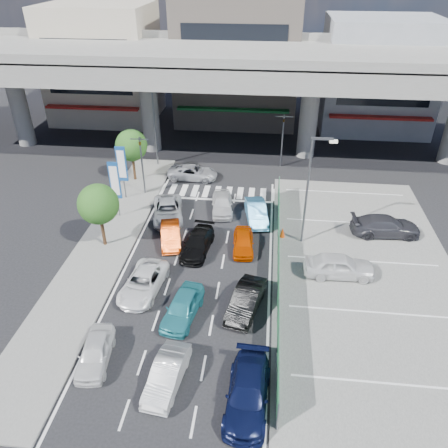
# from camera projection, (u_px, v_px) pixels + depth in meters

# --- Properties ---
(ground) EXTENTS (120.00, 120.00, 0.00)m
(ground) POSITION_uv_depth(u_px,v_px,m) (192.00, 289.00, 27.30)
(ground) COLOR black
(ground) RESTS_ON ground
(parking_lot) EXTENTS (12.00, 28.00, 0.06)m
(parking_lot) POSITION_uv_depth(u_px,v_px,m) (367.00, 280.00, 27.96)
(parking_lot) COLOR #585755
(parking_lot) RESTS_ON ground
(sidewalk_left) EXTENTS (4.00, 30.00, 0.12)m
(sidewalk_left) POSITION_uv_depth(u_px,v_px,m) (105.00, 245.00, 31.28)
(sidewalk_left) COLOR #585755
(sidewalk_left) RESTS_ON ground
(fence_run) EXTENTS (0.16, 22.00, 1.80)m
(fence_run) POSITION_uv_depth(u_px,v_px,m) (278.00, 273.00, 27.18)
(fence_run) COLOR #216238
(fence_run) RESTS_ON ground
(expressway) EXTENTS (64.00, 14.00, 10.75)m
(expressway) POSITION_uv_depth(u_px,v_px,m) (228.00, 66.00, 41.18)
(expressway) COLOR slate
(expressway) RESTS_ON ground
(building_west) EXTENTS (12.00, 10.90, 13.00)m
(building_west) POSITION_uv_depth(u_px,v_px,m) (104.00, 64.00, 52.25)
(building_west) COLOR #ACA18A
(building_west) RESTS_ON ground
(building_center) EXTENTS (14.00, 10.90, 15.00)m
(building_center) POSITION_uv_depth(u_px,v_px,m) (237.00, 56.00, 51.10)
(building_center) COLOR gray
(building_center) RESTS_ON ground
(building_east) EXTENTS (12.00, 10.90, 12.00)m
(building_east) POSITION_uv_depth(u_px,v_px,m) (377.00, 75.00, 49.59)
(building_east) COLOR gray
(building_east) RESTS_ON ground
(traffic_light_left) EXTENTS (1.60, 1.24, 5.20)m
(traffic_light_left) POSITION_uv_depth(u_px,v_px,m) (141.00, 151.00, 35.89)
(traffic_light_left) COLOR #595B60
(traffic_light_left) RESTS_ON ground
(traffic_light_right) EXTENTS (1.60, 1.24, 5.20)m
(traffic_light_right) POSITION_uv_depth(u_px,v_px,m) (283.00, 128.00, 40.71)
(traffic_light_right) COLOR #595B60
(traffic_light_right) RESTS_ON ground
(street_lamp_right) EXTENTS (1.65, 0.22, 8.00)m
(street_lamp_right) POSITION_uv_depth(u_px,v_px,m) (311.00, 183.00, 29.16)
(street_lamp_right) COLOR #595B60
(street_lamp_right) RESTS_ON ground
(street_lamp_left) EXTENTS (1.65, 0.22, 8.00)m
(street_lamp_left) POSITION_uv_depth(u_px,v_px,m) (156.00, 118.00, 40.51)
(street_lamp_left) COLOR #595B60
(street_lamp_left) RESTS_ON ground
(signboard_near) EXTENTS (0.80, 0.14, 4.70)m
(signboard_near) POSITION_uv_depth(u_px,v_px,m) (115.00, 182.00, 33.07)
(signboard_near) COLOR #595B60
(signboard_near) RESTS_ON ground
(signboard_far) EXTENTS (0.80, 0.14, 4.70)m
(signboard_far) POSITION_uv_depth(u_px,v_px,m) (122.00, 166.00, 35.63)
(signboard_far) COLOR #595B60
(signboard_far) RESTS_ON ground
(tree_near) EXTENTS (2.80, 2.80, 4.80)m
(tree_near) POSITION_uv_depth(u_px,v_px,m) (98.00, 204.00, 29.51)
(tree_near) COLOR #382314
(tree_near) RESTS_ON ground
(tree_far) EXTENTS (2.80, 2.80, 4.80)m
(tree_far) POSITION_uv_depth(u_px,v_px,m) (131.00, 146.00, 38.43)
(tree_far) COLOR #382314
(tree_far) RESTS_ON ground
(van_white_back_left) EXTENTS (1.89, 3.84, 1.26)m
(van_white_back_left) POSITION_uv_depth(u_px,v_px,m) (95.00, 352.00, 22.15)
(van_white_back_left) COLOR silver
(van_white_back_left) RESTS_ON ground
(hatch_white_back_mid) EXTENTS (1.83, 4.01, 1.28)m
(hatch_white_back_mid) POSITION_uv_depth(u_px,v_px,m) (167.00, 374.00, 20.99)
(hatch_white_back_mid) COLOR beige
(hatch_white_back_mid) RESTS_ON ground
(minivan_navy_back) EXTENTS (2.14, 4.84, 1.38)m
(minivan_navy_back) POSITION_uv_depth(u_px,v_px,m) (248.00, 393.00, 20.04)
(minivan_navy_back) COLOR black
(minivan_navy_back) RESTS_ON ground
(sedan_white_mid_left) EXTENTS (2.58, 4.77, 1.27)m
(sedan_white_mid_left) POSITION_uv_depth(u_px,v_px,m) (143.00, 283.00, 26.80)
(sedan_white_mid_left) COLOR white
(sedan_white_mid_left) RESTS_ON ground
(taxi_teal_mid) EXTENTS (2.28, 4.26, 1.38)m
(taxi_teal_mid) POSITION_uv_depth(u_px,v_px,m) (183.00, 307.00, 24.88)
(taxi_teal_mid) COLOR teal
(taxi_teal_mid) RESTS_ON ground
(hatch_black_mid_right) EXTENTS (2.37, 4.38, 1.37)m
(hatch_black_mid_right) POSITION_uv_depth(u_px,v_px,m) (246.00, 301.00, 25.35)
(hatch_black_mid_right) COLOR black
(hatch_black_mid_right) RESTS_ON ground
(taxi_orange_left) EXTENTS (2.17, 4.00, 1.25)m
(taxi_orange_left) POSITION_uv_depth(u_px,v_px,m) (171.00, 235.00, 31.32)
(taxi_orange_left) COLOR #BE3706
(taxi_orange_left) RESTS_ON ground
(sedan_black_mid) EXTENTS (2.21, 4.45, 1.24)m
(sedan_black_mid) POSITION_uv_depth(u_px,v_px,m) (198.00, 243.00, 30.45)
(sedan_black_mid) COLOR black
(sedan_black_mid) RESTS_ON ground
(taxi_orange_right) EXTENTS (1.68, 3.66, 1.22)m
(taxi_orange_right) POSITION_uv_depth(u_px,v_px,m) (243.00, 242.00, 30.61)
(taxi_orange_right) COLOR #C63E00
(taxi_orange_right) RESTS_ON ground
(wagon_silver_front_left) EXTENTS (3.25, 5.22, 1.35)m
(wagon_silver_front_left) POSITION_uv_depth(u_px,v_px,m) (168.00, 211.00, 34.16)
(wagon_silver_front_left) COLOR #AFB2B7
(wagon_silver_front_left) RESTS_ON ground
(sedan_white_front_mid) EXTENTS (2.12, 4.22, 1.38)m
(sedan_white_front_mid) POSITION_uv_depth(u_px,v_px,m) (222.00, 203.00, 35.11)
(sedan_white_front_mid) COLOR silver
(sedan_white_front_mid) RESTS_ON ground
(kei_truck_front_right) EXTENTS (2.15, 4.38, 1.38)m
(kei_truck_front_right) POSITION_uv_depth(u_px,v_px,m) (256.00, 212.00, 33.92)
(kei_truck_front_right) COLOR #4CA0D7
(kei_truck_front_right) RESTS_ON ground
(crossing_wagon_silver) EXTENTS (4.56, 2.19, 1.25)m
(crossing_wagon_silver) POSITION_uv_depth(u_px,v_px,m) (193.00, 173.00, 40.15)
(crossing_wagon_silver) COLOR #A7A8AF
(crossing_wagon_silver) RESTS_ON ground
(parked_sedan_white) EXTENTS (4.53, 1.92, 1.53)m
(parked_sedan_white) POSITION_uv_depth(u_px,v_px,m) (339.00, 266.00, 27.94)
(parked_sedan_white) COLOR silver
(parked_sedan_white) RESTS_ON parking_lot
(parked_sedan_dgrey) EXTENTS (5.13, 2.36, 1.45)m
(parked_sedan_dgrey) POSITION_uv_depth(u_px,v_px,m) (385.00, 226.00, 32.05)
(parked_sedan_dgrey) COLOR #303036
(parked_sedan_dgrey) RESTS_ON parking_lot
(traffic_cone) EXTENTS (0.40, 0.40, 0.77)m
(traffic_cone) POSITION_uv_depth(u_px,v_px,m) (282.00, 232.00, 31.95)
(traffic_cone) COLOR #D8450C
(traffic_cone) RESTS_ON parking_lot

